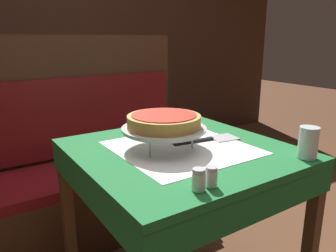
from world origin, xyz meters
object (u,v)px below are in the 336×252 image
Objects in this scene: booth_bench at (80,182)px; pepper_shaker at (211,177)px; pizza_pan_stand at (164,129)px; condiment_caddy at (67,88)px; deep_dish_pizza at (164,121)px; dining_table_rear at (73,105)px; pizza_server at (209,139)px; water_glass_near at (308,143)px; salt_shaker at (199,180)px; dining_table_front at (181,168)px.

booth_bench is 1.28m from pepper_shaker.
pizza_pan_stand is 5.49× the size of pepper_shaker.
condiment_caddy is at bearing 85.54° from pepper_shaker.
pizza_pan_stand is at bearing -90.00° from deep_dish_pizza.
deep_dish_pizza is at bearing 90.00° from pizza_pan_stand.
dining_table_rear is 1.69m from pizza_server.
deep_dish_pizza is at bearing 175.66° from pizza_server.
dining_table_rear is 6.40× the size of water_glass_near.
pepper_shaker is at bearing -96.08° from dining_table_rear.
booth_bench is 1.28m from salt_shaker.
condiment_caddy reaches higher than water_glass_near.
salt_shaker reaches higher than pepper_shaker.
condiment_caddy is at bearing 87.07° from pizza_pan_stand.
deep_dish_pizza is 1.60m from condiment_caddy.
condiment_caddy is (0.08, 1.60, -0.07)m from deep_dish_pizza.
deep_dish_pizza reaches higher than pizza_pan_stand.
pepper_shaker is (0.04, -1.19, 0.46)m from booth_bench.
salt_shaker is at bearing -107.80° from deep_dish_pizza.
dining_table_rear is at bearing 85.00° from pizza_pan_stand.
water_glass_near is at bearing -81.02° from condiment_caddy.
pizza_pan_stand is at bearing 79.24° from pepper_shaker.
salt_shaker is (-0.52, 0.01, -0.03)m from water_glass_near.
water_glass_near is 1.92× the size of pepper_shaker.
pizza_pan_stand is 0.40m from salt_shaker.
dining_table_rear is at bearing 87.36° from dining_table_front.
condiment_caddy reaches higher than dining_table_front.
deep_dish_pizza reaches higher than dining_table_front.
dining_table_rear is 2.08m from water_glass_near.
booth_bench is at bearing 98.03° from deep_dish_pizza.
condiment_caddy is at bearing 89.50° from dining_table_front.
pizza_server is 5.01× the size of pepper_shaker.
salt_shaker is 0.37× the size of condiment_caddy.
deep_dish_pizza is at bearing -81.97° from booth_bench.
pizza_server is 1.62m from condiment_caddy.
booth_bench is at bearing 98.03° from pizza_pan_stand.
dining_table_front is 13.36× the size of pepper_shaker.
pizza_server is (0.08, -1.68, 0.11)m from dining_table_rear.
booth_bench is at bearing -103.91° from condiment_caddy.
pepper_shaker is (-0.22, -2.05, 0.14)m from dining_table_rear.
deep_dish_pizza is (-0.07, 0.03, 0.21)m from dining_table_front.
booth_bench reaches higher than pizza_server.
deep_dish_pizza is 0.94× the size of pizza_server.
salt_shaker is (-0.35, -0.36, 0.03)m from pizza_server.
pizza_pan_stand is at bearing -92.93° from condiment_caddy.
pizza_pan_stand is 0.39m from pepper_shaker.
pizza_pan_stand is at bearing 155.60° from dining_table_front.
deep_dish_pizza is 0.26m from pizza_server.
water_glass_near is 0.66× the size of condiment_caddy.
condiment_caddy is at bearing 98.98° from water_glass_near.
salt_shaker is at bearing -118.46° from dining_table_front.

